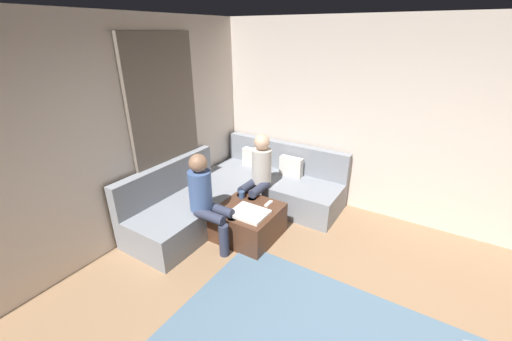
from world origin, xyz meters
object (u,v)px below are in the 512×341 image
object	(u,v)px
sectional_couch	(239,193)
game_remote	(269,204)
coffee_mug	(242,195)
ottoman	(248,222)
person_on_couch_back	(258,173)
person_on_couch_side	(207,198)

from	to	relation	value
sectional_couch	game_remote	xyz separation A→B (m)	(0.66, -0.27, 0.15)
coffee_mug	game_remote	bearing A→B (deg)	5.71
sectional_couch	coffee_mug	bearing A→B (deg)	-49.93
ottoman	person_on_couch_back	size ratio (longest dim) A/B	0.63
person_on_couch_side	game_remote	bearing A→B (deg)	140.22
sectional_couch	person_on_couch_back	distance (m)	0.48
ottoman	game_remote	world-z (taller)	game_remote
person_on_couch_back	game_remote	bearing A→B (deg)	138.37
person_on_couch_back	person_on_couch_side	size ratio (longest dim) A/B	1.00
coffee_mug	person_on_couch_side	xyz separation A→B (m)	(-0.11, -0.57, 0.19)
sectional_couch	game_remote	bearing A→B (deg)	-22.08
sectional_couch	person_on_couch_side	world-z (taller)	person_on_couch_side
ottoman	person_on_couch_side	size ratio (longest dim) A/B	0.63
sectional_couch	ottoman	size ratio (longest dim) A/B	3.36
person_on_couch_back	person_on_couch_side	world-z (taller)	same
ottoman	person_on_couch_back	world-z (taller)	person_on_couch_back
ottoman	coffee_mug	size ratio (longest dim) A/B	8.00
game_remote	person_on_couch_side	world-z (taller)	person_on_couch_side
sectional_couch	coffee_mug	world-z (taller)	sectional_couch
coffee_mug	sectional_couch	bearing A→B (deg)	130.07
game_remote	person_on_couch_side	xyz separation A→B (m)	(-0.51, -0.61, 0.23)
sectional_couch	person_on_couch_back	bearing A→B (deg)	10.54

